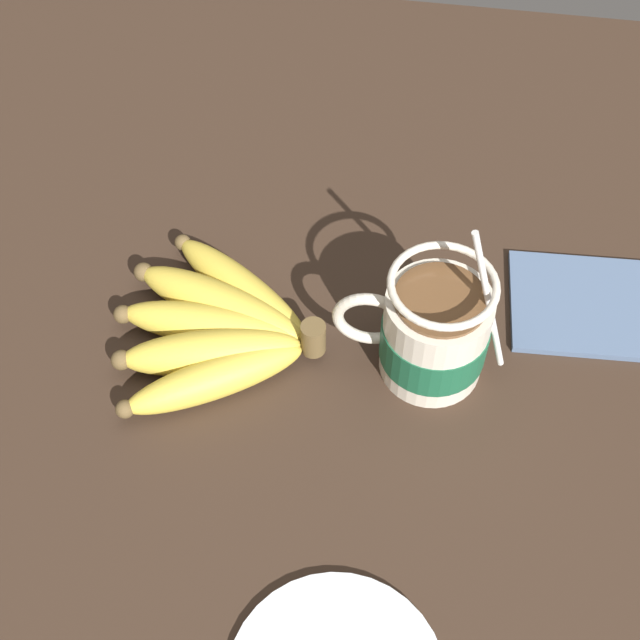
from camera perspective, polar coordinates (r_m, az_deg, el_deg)
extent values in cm
cube|color=#332319|center=(73.76, 0.56, -2.84)|extent=(98.34, 98.34, 3.51)
cylinder|color=beige|center=(68.72, 7.35, -0.90)|extent=(8.12, 8.12, 8.43)
cylinder|color=#195638|center=(69.21, 7.30, -1.20)|extent=(8.32, 8.32, 3.60)
torus|color=beige|center=(67.95, 3.21, 0.07)|extent=(5.84, 0.90, 5.84)
cylinder|color=brown|center=(65.28, 7.74, 1.30)|extent=(6.92, 6.92, 0.40)
torus|color=beige|center=(63.91, 7.91, 2.26)|extent=(8.12, 8.12, 0.60)
cylinder|color=silver|center=(65.32, 10.76, 1.06)|extent=(4.52, 0.50, 14.70)
ellipsoid|color=silver|center=(71.00, 8.26, -2.32)|extent=(3.00, 2.00, 0.80)
cylinder|color=brown|center=(69.98, -0.43, -1.15)|extent=(2.00, 2.00, 3.00)
ellipsoid|color=gold|center=(74.50, -5.07, 2.04)|extent=(13.88, 11.01, 3.18)
sphere|color=brown|center=(78.37, -8.78, 4.93)|extent=(1.43, 1.43, 1.43)
ellipsoid|color=gold|center=(73.33, -6.38, 1.00)|extent=(15.48, 8.21, 3.64)
sphere|color=brown|center=(76.47, -11.24, 3.03)|extent=(1.64, 1.64, 1.64)
ellipsoid|color=gold|center=(72.09, -7.00, -0.54)|extent=(14.90, 3.90, 3.44)
sphere|color=brown|center=(74.11, -12.52, 0.31)|extent=(1.55, 1.55, 1.55)
ellipsoid|color=gold|center=(70.62, -6.96, -2.05)|extent=(14.59, 7.11, 3.64)
sphere|color=brown|center=(71.40, -12.61, -2.52)|extent=(1.64, 1.64, 1.64)
ellipsoid|color=gold|center=(69.47, -6.71, -3.72)|extent=(13.99, 10.25, 3.24)
sphere|color=brown|center=(69.13, -12.38, -5.59)|extent=(1.46, 1.46, 1.46)
cube|color=slate|center=(78.28, 17.47, 0.85)|extent=(15.41, 11.18, 0.60)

